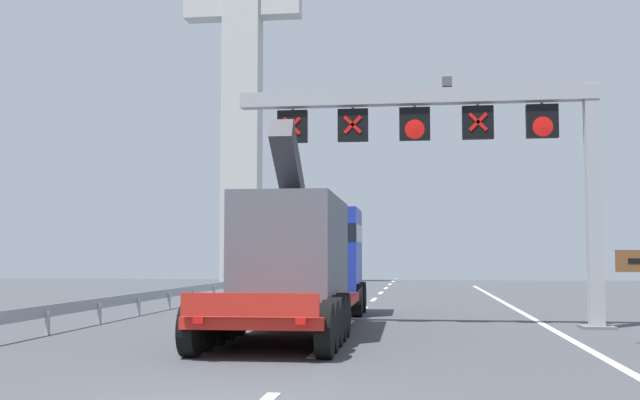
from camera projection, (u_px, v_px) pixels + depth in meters
The scene contains 6 objects.
lane_markings at pixel (374, 300), 35.59m from camera, with size 0.20×67.22×0.01m.
edge_line_right at pixel (555, 331), 20.70m from camera, with size 0.20×63.00×0.01m, color silver.
overhead_lane_gantry at pixel (463, 134), 22.31m from camera, with size 10.65×0.90×7.22m.
heavy_haul_truck_red at pixel (306, 257), 22.68m from camera, with size 3.16×14.09×5.30m.
guardrail_left at pixel (119, 302), 24.50m from camera, with size 0.13×32.19×0.76m.
bridge_pylon_distant at pixel (242, 56), 58.87m from camera, with size 9.00×2.00×33.77m.
Camera 1 is at (2.62, -9.54, 2.02)m, focal length 43.21 mm.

